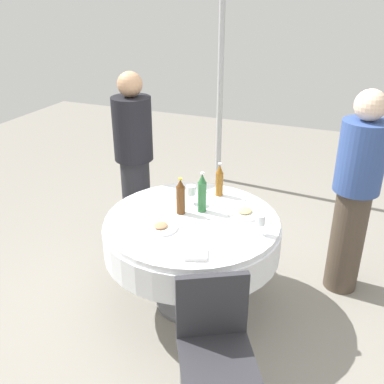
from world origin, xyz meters
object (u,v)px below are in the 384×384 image
plate_west (245,212)px  person_inner (355,192)px  bottle_green_front (202,193)px  wine_glass_outer (260,221)px  dining_table (192,237)px  chair_south (215,339)px  bottle_brown_inner (181,197)px  bottle_amber_far (219,180)px  wine_glass_rear (191,191)px  plate_north (161,227)px  person_front (134,160)px

plate_west → person_inner: 0.85m
bottle_green_front → wine_glass_outer: 0.51m
dining_table → chair_south: chair_south is taller
plate_west → bottle_brown_inner: bearing=110.7°
bottle_amber_far → person_inner: size_ratio=0.17×
dining_table → bottle_green_front: (0.14, -0.02, 0.30)m
dining_table → wine_glass_outer: bearing=-93.3°
bottle_green_front → chair_south: bearing=-155.1°
bottle_amber_far → wine_glass_outer: (-0.47, -0.45, -0.03)m
bottle_amber_far → wine_glass_rear: 0.26m
wine_glass_rear → person_inner: size_ratio=0.09×
bottle_green_front → chair_south: (-0.97, -0.45, -0.37)m
dining_table → bottle_green_front: size_ratio=4.14×
person_inner → bottle_amber_far: bearing=-109.9°
plate_north → plate_west: (0.43, -0.47, 0.00)m
bottle_brown_inner → chair_south: bearing=-146.6°
plate_west → wine_glass_rear: bearing=88.4°
plate_west → wine_glass_outer: bearing=-144.4°
bottle_green_front → wine_glass_outer: size_ratio=2.15×
person_inner → person_front: bearing=-120.8°
bottle_amber_far → person_front: 0.88m
person_front → bottle_amber_far: bearing=-64.4°
wine_glass_rear → plate_west: (-0.01, -0.43, -0.09)m
bottle_amber_far → wine_glass_outer: bearing=-136.2°
wine_glass_rear → person_inner: (0.42, -1.15, 0.01)m
person_inner → bottle_brown_inner: bearing=-94.2°
plate_west → person_front: 1.21m
plate_north → plate_west: 0.64m
bottle_amber_far → plate_north: size_ratio=1.19×
dining_table → bottle_green_front: bottle_green_front is taller
wine_glass_outer → person_front: person_front is taller
wine_glass_rear → wine_glass_outer: same height
person_front → plate_north: bearing=-103.9°
wine_glass_outer → person_inner: bearing=-39.2°
person_inner → wine_glass_outer: bearing=-70.7°
bottle_green_front → bottle_amber_far: (0.30, -0.03, -0.02)m
chair_south → dining_table: bearing=-90.0°
dining_table → plate_west: plate_west is taller
plate_north → bottle_brown_inner: bearing=-7.3°
wine_glass_rear → plate_north: 0.45m
chair_south → plate_west: bearing=-111.7°
plate_west → person_front: size_ratio=0.16×
plate_west → person_inner: (0.44, -0.72, 0.10)m
dining_table → chair_south: bearing=-150.4°
bottle_brown_inner → person_front: size_ratio=0.17×
person_inner → chair_south: bearing=-52.8°
wine_glass_rear → person_front: bearing=60.6°
plate_west → chair_south: size_ratio=0.29×
bottle_green_front → plate_west: 0.34m
bottle_brown_inner → wine_glass_rear: (0.18, -0.01, -0.03)m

